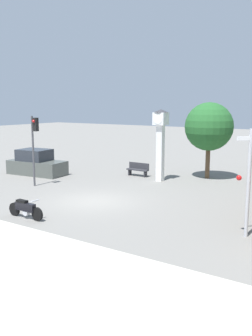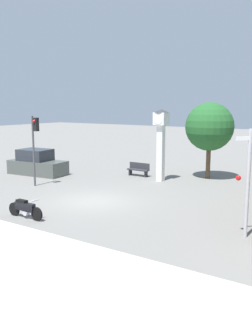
# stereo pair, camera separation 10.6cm
# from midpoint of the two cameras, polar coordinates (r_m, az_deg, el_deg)

# --- Properties ---
(ground_plane) EXTENTS (120.00, 120.00, 0.00)m
(ground_plane) POSITION_cam_midpoint_polar(r_m,az_deg,el_deg) (19.53, -4.76, -5.06)
(ground_plane) COLOR slate
(motorcycle) EXTENTS (2.04, 0.44, 0.90)m
(motorcycle) POSITION_cam_midpoint_polar(r_m,az_deg,el_deg) (17.13, -14.95, -5.99)
(motorcycle) COLOR black
(motorcycle) RESTS_ON ground_plane
(clock_tower) EXTENTS (0.95, 0.95, 4.64)m
(clock_tower) POSITION_cam_midpoint_polar(r_m,az_deg,el_deg) (24.17, 5.47, 5.12)
(clock_tower) COLOR white
(clock_tower) RESTS_ON ground_plane
(traffic_light) EXTENTS (0.50, 0.35, 4.27)m
(traffic_light) POSITION_cam_midpoint_polar(r_m,az_deg,el_deg) (23.18, -13.62, 4.42)
(traffic_light) COLOR #47474C
(traffic_light) RESTS_ON ground_plane
(railroad_crossing_signal) EXTENTS (0.90, 0.82, 4.10)m
(railroad_crossing_signal) POSITION_cam_midpoint_polar(r_m,az_deg,el_deg) (14.54, 18.31, -1.67)
(railroad_crossing_signal) COLOR #B7B7BC
(railroad_crossing_signal) RESTS_ON ground_plane
(street_tree) EXTENTS (3.21, 3.21, 5.09)m
(street_tree) POSITION_cam_midpoint_polar(r_m,az_deg,el_deg) (25.54, 12.72, 6.14)
(street_tree) COLOR brown
(street_tree) RESTS_ON ground_plane
(bench) EXTENTS (1.60, 0.44, 0.92)m
(bench) POSITION_cam_midpoint_polar(r_m,az_deg,el_deg) (26.09, 2.04, -0.16)
(bench) COLOR #2D2D33
(bench) RESTS_ON ground_plane
(parked_car) EXTENTS (4.36, 2.21, 1.80)m
(parked_car) POSITION_cam_midpoint_polar(r_m,az_deg,el_deg) (27.37, -13.30, 0.61)
(parked_car) COLOR #4C514C
(parked_car) RESTS_ON ground_plane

